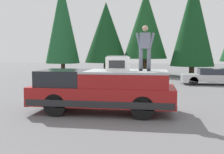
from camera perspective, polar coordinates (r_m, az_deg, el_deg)
name	(u,v)px	position (r m, az deg, el deg)	size (l,w,h in m)	color
ground_plane	(122,111)	(10.74, 2.11, -7.30)	(90.00, 90.00, 0.00)	slate
pickup_truck	(103,90)	(10.34, -2.04, -2.87)	(2.01, 5.54, 1.65)	maroon
compressor_unit	(118,63)	(9.98, 1.28, 2.91)	(0.65, 0.84, 0.56)	white
person_on_truck_bed	(145,47)	(10.10, 7.08, 6.45)	(0.29, 0.72, 1.69)	#4C515B
parked_car_silver	(211,77)	(20.59, 20.40, 0.10)	(1.64, 4.10, 1.16)	silver
conifer_left	(193,22)	(26.91, 16.94, 11.24)	(4.13, 4.13, 9.42)	#4C3826
conifer_center_left	(145,25)	(28.03, 7.17, 11.07)	(4.47, 4.47, 8.64)	#4C3826
conifer_center_right	(106,33)	(28.16, -1.28, 9.49)	(4.45, 4.45, 7.50)	#4C3826
conifer_right	(62,22)	(28.98, -10.60, 11.51)	(3.58, 3.58, 9.83)	#4C3826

